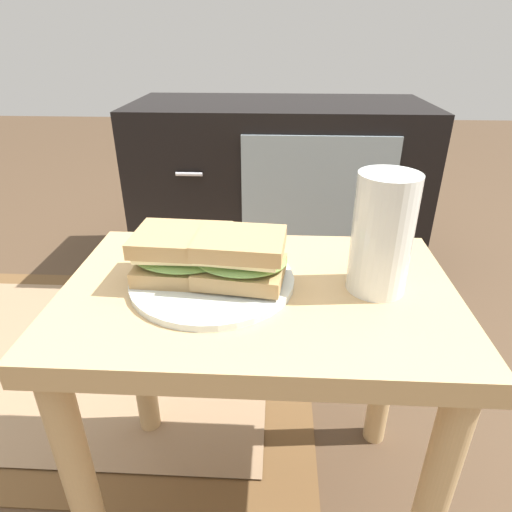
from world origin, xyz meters
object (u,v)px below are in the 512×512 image
object	(u,v)px
sandwich_front	(183,254)
beer_glass	(382,237)
plate	(213,280)
tv_cabinet	(278,188)
sandwich_back	(240,257)

from	to	relation	value
sandwich_front	beer_glass	distance (m)	0.28
plate	sandwich_front	distance (m)	0.06
tv_cabinet	plate	xyz separation A→B (m)	(-0.09, -0.94, 0.17)
sandwich_front	sandwich_back	xyz separation A→B (m)	(0.08, -0.01, 0.00)
sandwich_back	beer_glass	distance (m)	0.19
tv_cabinet	plate	bearing A→B (deg)	-95.60
plate	sandwich_front	xyz separation A→B (m)	(-0.04, 0.01, 0.04)
sandwich_back	plate	bearing A→B (deg)	170.62
tv_cabinet	sandwich_back	world-z (taller)	tv_cabinet
tv_cabinet	sandwich_front	bearing A→B (deg)	-98.16
tv_cabinet	beer_glass	bearing A→B (deg)	-81.54
plate	sandwich_front	world-z (taller)	sandwich_front
sandwich_front	beer_glass	size ratio (longest dim) A/B	0.88
sandwich_front	sandwich_back	world-z (taller)	sandwich_back
plate	beer_glass	distance (m)	0.24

